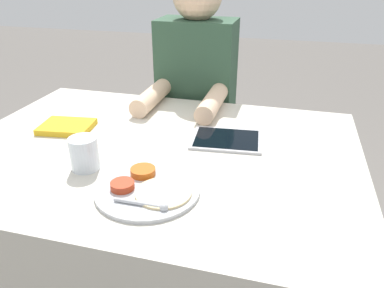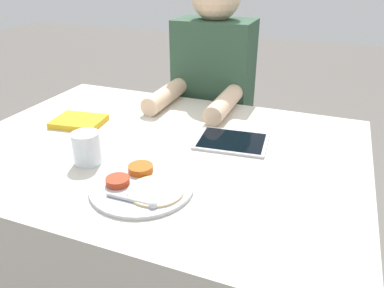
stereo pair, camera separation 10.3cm
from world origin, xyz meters
name	(u,v)px [view 1 (the left image)]	position (x,y,z in m)	size (l,w,h in m)	color
dining_table	(159,245)	(0.00, 0.00, 0.38)	(1.22, 0.90, 0.76)	beige
thali_tray	(147,189)	(0.07, -0.23, 0.77)	(0.26, 0.26, 0.03)	#B7BABF
red_notebook	(67,127)	(-0.33, 0.05, 0.77)	(0.18, 0.15, 0.02)	silver
tablet_device	(227,139)	(0.20, 0.11, 0.77)	(0.23, 0.19, 0.01)	#B7B7BC
person_diner	(196,124)	(-0.02, 0.57, 0.60)	(0.32, 0.49, 1.25)	black
drinking_glass	(84,153)	(-0.14, -0.17, 0.81)	(0.08, 0.08, 0.09)	silver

